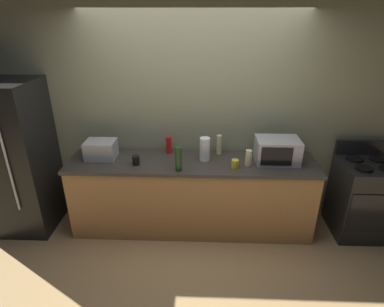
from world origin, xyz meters
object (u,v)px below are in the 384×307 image
object	(u,v)px
bottle_vinegar	(219,145)
refrigerator	(16,158)
paper_towel_roll	(205,149)
microwave	(277,150)
bottle_wine	(178,159)
bottle_hand_soap	(248,158)
bottle_hot_sauce	(169,145)
mug_black	(136,160)
toaster_oven	(101,149)
mug_yellow	(235,164)
stove_range	(362,198)

from	to	relation	value
bottle_vinegar	refrigerator	bearing A→B (deg)	-174.42
paper_towel_roll	bottle_vinegar	distance (m)	0.25
microwave	bottle_vinegar	world-z (taller)	microwave
bottle_wine	bottle_hand_soap	size ratio (longest dim) A/B	1.47
bottle_hot_sauce	mug_black	size ratio (longest dim) A/B	1.99
paper_towel_roll	toaster_oven	bearing A→B (deg)	179.52
toaster_oven	mug_yellow	bearing A→B (deg)	-7.30
stove_range	microwave	bearing A→B (deg)	177.36
stove_range	bottle_hand_soap	world-z (taller)	bottle_hand_soap
mug_yellow	bottle_hand_soap	bearing A→B (deg)	22.04
microwave	bottle_hand_soap	bearing A→B (deg)	-159.74
stove_range	toaster_oven	world-z (taller)	toaster_oven
stove_range	bottle_wine	bearing A→B (deg)	-174.08
paper_towel_roll	mug_black	world-z (taller)	paper_towel_roll
mug_yellow	bottle_wine	bearing A→B (deg)	-172.03
microwave	mug_yellow	xyz separation A→B (m)	(-0.48, -0.18, -0.09)
bottle_hand_soap	mug_yellow	xyz separation A→B (m)	(-0.15, -0.06, -0.04)
microwave	mug_yellow	bearing A→B (deg)	-159.18
paper_towel_roll	bottle_vinegar	world-z (taller)	paper_towel_roll
toaster_oven	refrigerator	bearing A→B (deg)	-176.53
stove_range	mug_black	xyz separation A→B (m)	(-2.62, -0.10, 0.49)
stove_range	bottle_hot_sauce	distance (m)	2.36
stove_range	bottle_hand_soap	distance (m)	1.48
refrigerator	bottle_hot_sauce	xyz separation A→B (m)	(1.76, 0.23, 0.10)
bottle_hand_soap	toaster_oven	bearing A→B (deg)	175.40
refrigerator	bottle_hand_soap	distance (m)	2.68
refrigerator	bottle_hand_soap	world-z (taller)	refrigerator
microwave	paper_towel_roll	bearing A→B (deg)	179.85
mug_yellow	mug_black	distance (m)	1.10
microwave	stove_range	bearing A→B (deg)	-2.64
bottle_vinegar	mug_black	world-z (taller)	bottle_vinegar
bottle_hand_soap	mug_black	bearing A→B (deg)	-178.85
refrigerator	stove_range	xyz separation A→B (m)	(4.05, 0.00, -0.44)
stove_range	bottle_hot_sauce	xyz separation A→B (m)	(-2.29, 0.23, 0.54)
bottle_hot_sauce	mug_black	xyz separation A→B (m)	(-0.33, -0.33, -0.05)
refrigerator	bottle_wine	bearing A→B (deg)	-6.60
paper_towel_roll	bottle_hand_soap	bearing A→B (deg)	-14.58
toaster_oven	bottle_vinegar	bearing A→B (deg)	7.10
mug_yellow	refrigerator	bearing A→B (deg)	176.91
toaster_oven	bottle_wine	distance (m)	0.96
bottle_hot_sauce	toaster_oven	bearing A→B (deg)	-167.59
paper_towel_roll	bottle_vinegar	bearing A→B (deg)	46.62
toaster_oven	bottle_vinegar	world-z (taller)	bottle_vinegar
refrigerator	stove_range	size ratio (longest dim) A/B	1.67
paper_towel_roll	mug_yellow	bearing A→B (deg)	-29.33
microwave	bottle_hand_soap	size ratio (longest dim) A/B	2.62
toaster_oven	mug_black	distance (m)	0.47
bottle_vinegar	paper_towel_roll	bearing A→B (deg)	-133.38
stove_range	microwave	distance (m)	1.19
toaster_oven	bottle_vinegar	size ratio (longest dim) A/B	1.45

